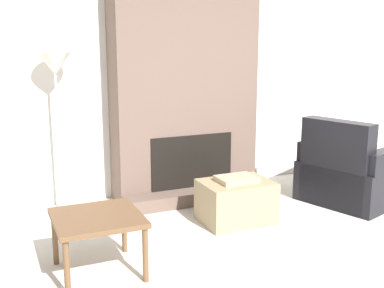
{
  "coord_description": "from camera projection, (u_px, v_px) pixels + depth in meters",
  "views": [
    {
      "loc": [
        -2.1,
        -2.13,
        1.78
      ],
      "look_at": [
        0.0,
        2.67,
        0.64
      ],
      "focal_mm": 45.0,
      "sensor_mm": 36.0,
      "label": 1
    }
  ],
  "objects": [
    {
      "name": "floor_lamp_left",
      "position": [
        56.0,
        76.0,
        4.79
      ],
      "size": [
        0.33,
        0.33,
        1.66
      ],
      "color": "#ADADB2",
      "rests_on": "ground_plane"
    },
    {
      "name": "armchair",
      "position": [
        348.0,
        176.0,
        5.33
      ],
      "size": [
        1.12,
        1.17,
        0.96
      ],
      "rotation": [
        0.0,
        0.0,
        1.89
      ],
      "color": "black",
      "rests_on": "ground_plane"
    },
    {
      "name": "fireplace",
      "position": [
        185.0,
        88.0,
        5.42
      ],
      "size": [
        1.65,
        0.71,
        2.6
      ],
      "color": "brown",
      "rests_on": "ground_plane"
    },
    {
      "name": "wall_back",
      "position": [
        176.0,
        82.0,
        5.64
      ],
      "size": [
        7.6,
        0.06,
        2.6
      ],
      "primitive_type": "cube",
      "color": "silver",
      "rests_on": "ground_plane"
    },
    {
      "name": "side_table",
      "position": [
        97.0,
        223.0,
        3.68
      ],
      "size": [
        0.65,
        0.65,
        0.47
      ],
      "color": "brown",
      "rests_on": "ground_plane"
    },
    {
      "name": "ottoman",
      "position": [
        236.0,
        201.0,
        4.77
      ],
      "size": [
        0.69,
        0.51,
        0.47
      ],
      "color": "#998460",
      "rests_on": "ground_plane"
    }
  ]
}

